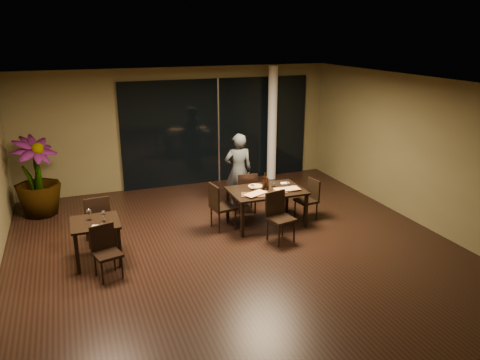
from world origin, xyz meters
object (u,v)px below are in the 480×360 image
object	(u,v)px
chair_main_right	(309,197)
bottle_a	(264,183)
main_table	(266,193)
chair_main_near	(278,214)
side_table	(96,228)
chair_side_near	(105,249)
diner	(238,171)
bottle_c	(265,180)
chair_main_far	(247,191)
chair_main_left	(219,204)
chair_side_far	(97,218)
potted_plant	(36,177)
bottle_b	(268,184)

from	to	relation	value
chair_main_right	bottle_a	bearing A→B (deg)	-101.48
main_table	chair_main_near	distance (m)	0.80
main_table	side_table	world-z (taller)	same
chair_side_near	diner	world-z (taller)	diner
bottle_c	main_table	bearing A→B (deg)	-98.65
main_table	chair_side_near	size ratio (longest dim) A/B	1.73
chair_main_near	bottle_c	world-z (taller)	bottle_c
chair_main_far	chair_main_left	size ratio (longest dim) A/B	0.96
chair_side_far	chair_main_right	bearing A→B (deg)	172.30
diner	potted_plant	distance (m)	4.35
chair_main_right	diner	xyz separation A→B (m)	(-1.16, 1.19, 0.37)
chair_main_far	bottle_a	size ratio (longest dim) A/B	3.45
chair_main_left	chair_side_near	bearing A→B (deg)	108.28
bottle_c	side_table	bearing A→B (deg)	-169.54
side_table	bottle_a	world-z (taller)	bottle_a
side_table	bottle_b	xyz separation A→B (m)	(3.43, 0.50, 0.25)
chair_main_far	chair_main_near	bearing A→B (deg)	100.11
diner	bottle_a	bearing A→B (deg)	104.95
chair_main_right	bottle_b	size ratio (longest dim) A/B	3.44
potted_plant	chair_main_far	bearing A→B (deg)	-19.12
main_table	chair_side_far	bearing A→B (deg)	176.94
chair_side_near	bottle_c	xyz separation A→B (m)	(3.32, 1.19, 0.43)
chair_side_far	diner	bearing A→B (deg)	-167.57
chair_main_far	side_table	bearing A→B (deg)	28.43
main_table	chair_main_left	distance (m)	1.00
chair_main_far	chair_main_right	size ratio (longest dim) A/B	1.07
chair_side_far	chair_side_near	size ratio (longest dim) A/B	1.13
chair_main_near	potted_plant	world-z (taller)	potted_plant
chair_side_far	diner	xyz separation A→B (m)	(3.15, 0.98, 0.30)
chair_side_near	chair_main_left	bearing A→B (deg)	11.28
chair_main_far	chair_side_near	xyz separation A→B (m)	(-3.15, -1.79, -0.03)
chair_main_near	diner	distance (m)	1.97
chair_main_near	potted_plant	bearing A→B (deg)	132.96
bottle_a	chair_main_near	bearing A→B (deg)	-92.55
main_table	bottle_c	world-z (taller)	bottle_c
side_table	potted_plant	distance (m)	2.89
bottle_c	chair_main_left	bearing A→B (deg)	-177.24
side_table	chair_main_far	distance (m)	3.47
chair_main_far	bottle_b	xyz separation A→B (m)	(0.18, -0.72, 0.36)
chair_main_far	potted_plant	distance (m)	4.51
chair_main_left	potted_plant	size ratio (longest dim) A/B	0.56
diner	bottle_b	size ratio (longest dim) A/B	6.77
main_table	chair_main_right	distance (m)	1.00
chair_main_near	chair_side_near	world-z (taller)	chair_main_near
chair_main_right	chair_side_near	distance (m)	4.40
potted_plant	bottle_c	world-z (taller)	potted_plant
chair_main_far	diner	bearing A→B (deg)	-78.24
main_table	bottle_c	size ratio (longest dim) A/B	4.67
side_table	bottle_a	bearing A→B (deg)	9.01
side_table	chair_main_right	world-z (taller)	chair_main_right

